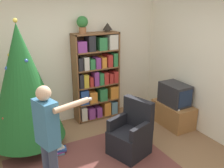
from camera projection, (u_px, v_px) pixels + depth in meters
wall_back at (67, 60)px, 5.06m from camera, size 8.00×0.10×2.60m
wall_right at (219, 70)px, 4.34m from camera, size 0.10×8.00×2.60m
bookshelf at (97, 77)px, 5.23m from camera, size 0.96×0.32×1.84m
tv_stand at (173, 114)px, 5.13m from camera, size 0.49×0.85×0.46m
television at (175, 94)px, 4.98m from camera, size 0.40×0.60×0.42m
game_remote at (177, 109)px, 4.77m from camera, size 0.04×0.12×0.02m
christmas_tree at (23, 84)px, 4.02m from camera, size 1.25×1.25×2.21m
armchair at (131, 136)px, 4.14m from camera, size 0.72×0.71×0.92m
standing_person at (48, 135)px, 3.03m from camera, size 0.70×0.45×1.54m
potted_plant at (82, 23)px, 4.75m from camera, size 0.22×0.22×0.33m
table_lamp at (107, 27)px, 5.02m from camera, size 0.20×0.20×0.18m
book_pile_near_tree at (60, 150)px, 4.20m from camera, size 0.24×0.19×0.12m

